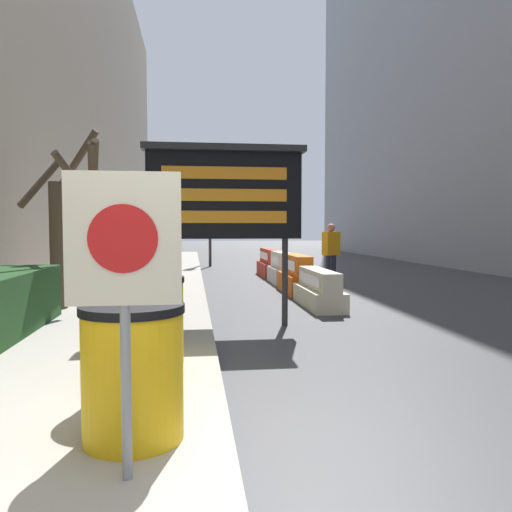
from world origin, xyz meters
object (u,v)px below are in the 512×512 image
(jersey_barrier_red_striped, at_px, (270,264))
(pedestrian_worker, at_px, (331,249))
(traffic_cone_near, at_px, (310,279))
(jersey_barrier_white, at_px, (281,270))
(jersey_barrier_orange_far, at_px, (296,276))
(message_board, at_px, (225,194))
(warning_sign, at_px, (124,263))
(traffic_light_near_curb, at_px, (210,189))
(barrel_drum_middle, at_px, (140,341))
(barrel_drum_foreground, at_px, (133,372))
(jersey_barrier_cream, at_px, (319,290))
(barrel_drum_back, at_px, (151,320))

(jersey_barrier_red_striped, height_order, pedestrian_worker, pedestrian_worker)
(traffic_cone_near, bearing_deg, jersey_barrier_white, 99.61)
(jersey_barrier_orange_far, height_order, traffic_cone_near, jersey_barrier_orange_far)
(jersey_barrier_orange_far, height_order, pedestrian_worker, pedestrian_worker)
(message_board, xyz_separation_m, jersey_barrier_red_striped, (2.04, 8.39, -1.75))
(warning_sign, bearing_deg, message_board, 80.06)
(traffic_light_near_curb, relative_size, pedestrian_worker, 2.59)
(jersey_barrier_red_striped, bearing_deg, jersey_barrier_orange_far, -90.00)
(message_board, bearing_deg, barrel_drum_middle, -105.17)
(barrel_drum_foreground, xyz_separation_m, pedestrian_worker, (4.32, 10.33, 0.40))
(jersey_barrier_orange_far, relative_size, pedestrian_worker, 1.12)
(jersey_barrier_cream, height_order, jersey_barrier_red_striped, jersey_barrier_red_striped)
(jersey_barrier_red_striped, distance_m, pedestrian_worker, 3.03)
(jersey_barrier_red_striped, xyz_separation_m, traffic_light_near_curb, (-1.83, 4.36, 2.82))
(jersey_barrier_orange_far, bearing_deg, pedestrian_worker, 51.46)
(jersey_barrier_cream, height_order, jersey_barrier_orange_far, jersey_barrier_orange_far)
(barrel_drum_back, height_order, traffic_cone_near, barrel_drum_back)
(barrel_drum_middle, relative_size, traffic_cone_near, 1.39)
(jersey_barrier_orange_far, bearing_deg, jersey_barrier_cream, -90.00)
(jersey_barrier_red_striped, bearing_deg, barrel_drum_middle, -104.10)
(traffic_light_near_curb, distance_m, pedestrian_worker, 8.00)
(barrel_drum_foreground, distance_m, traffic_cone_near, 9.31)
(barrel_drum_middle, distance_m, jersey_barrier_cream, 6.24)
(jersey_barrier_orange_far, relative_size, traffic_light_near_curb, 0.43)
(barrel_drum_foreground, xyz_separation_m, barrel_drum_back, (-0.03, 1.94, 0.00))
(traffic_cone_near, xyz_separation_m, traffic_light_near_curb, (-2.18, 8.63, 2.90))
(jersey_barrier_cream, height_order, jersey_barrier_white, jersey_barrier_white)
(barrel_drum_foreground, height_order, barrel_drum_middle, same)
(barrel_drum_foreground, bearing_deg, traffic_light_near_curb, 86.26)
(jersey_barrier_cream, height_order, pedestrian_worker, pedestrian_worker)
(pedestrian_worker, bearing_deg, barrel_drum_foreground, 44.44)
(barrel_drum_middle, distance_m, jersey_barrier_white, 10.25)
(barrel_drum_foreground, relative_size, jersey_barrier_red_striped, 0.45)
(barrel_drum_foreground, distance_m, pedestrian_worker, 11.20)
(barrel_drum_foreground, height_order, pedestrian_worker, pedestrian_worker)
(traffic_light_near_curb, bearing_deg, jersey_barrier_cream, -80.47)
(warning_sign, distance_m, jersey_barrier_red_striped, 13.89)
(jersey_barrier_orange_far, bearing_deg, traffic_cone_near, 11.48)
(jersey_barrier_red_striped, bearing_deg, pedestrian_worker, -62.75)
(barrel_drum_foreground, bearing_deg, jersey_barrier_cream, 65.22)
(jersey_barrier_orange_far, xyz_separation_m, jersey_barrier_red_striped, (0.00, 4.34, -0.01))
(barrel_drum_middle, distance_m, message_board, 4.04)
(barrel_drum_middle, relative_size, warning_sign, 0.53)
(jersey_barrier_orange_far, xyz_separation_m, pedestrian_worker, (1.36, 1.71, 0.61))
(pedestrian_worker, bearing_deg, traffic_cone_near, 35.49)
(barrel_drum_middle, height_order, traffic_cone_near, barrel_drum_middle)
(traffic_cone_near, distance_m, traffic_light_near_curb, 9.36)
(barrel_drum_foreground, xyz_separation_m, jersey_barrier_cream, (2.96, 6.42, -0.28))
(traffic_cone_near, bearing_deg, pedestrian_worker, 58.34)
(barrel_drum_back, xyz_separation_m, traffic_light_near_curb, (1.17, 15.38, 2.61))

